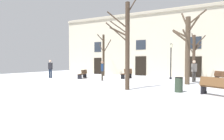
# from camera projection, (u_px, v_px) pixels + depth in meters

# --- Properties ---
(ground_plane) EXTENTS (35.81, 35.81, 0.00)m
(ground_plane) POSITION_uv_depth(u_px,v_px,m) (100.00, 84.00, 14.46)
(ground_plane) COLOR white
(building_facade) EXTENTS (22.38, 0.60, 7.66)m
(building_facade) POSITION_uv_depth(u_px,v_px,m) (142.00, 43.00, 22.99)
(building_facade) COLOR beige
(building_facade) RESTS_ON ground
(tree_right_of_center) EXTENTS (2.35, 2.21, 4.83)m
(tree_right_of_center) POSITION_uv_depth(u_px,v_px,m) (104.00, 54.00, 22.26)
(tree_right_of_center) COLOR #382B1E
(tree_right_of_center) RESTS_ON ground
(tree_center) EXTENTS (2.48, 2.46, 5.50)m
(tree_center) POSITION_uv_depth(u_px,v_px,m) (187.00, 46.00, 13.85)
(tree_center) COLOR #4C3D2D
(tree_center) RESTS_ON ground
(tree_left_of_center) EXTENTS (1.82, 1.74, 4.46)m
(tree_left_of_center) POSITION_uv_depth(u_px,v_px,m) (194.00, 55.00, 17.80)
(tree_left_of_center) COLOR #423326
(tree_left_of_center) RESTS_ON ground
(tree_foreground) EXTENTS (1.81, 1.83, 5.88)m
(tree_foreground) POSITION_uv_depth(u_px,v_px,m) (127.00, 43.00, 11.16)
(tree_foreground) COLOR #423326
(tree_foreground) RESTS_ON ground
(streetlamp) EXTENTS (0.30, 0.30, 3.44)m
(streetlamp) POSITION_uv_depth(u_px,v_px,m) (171.00, 57.00, 18.00)
(streetlamp) COLOR black
(streetlamp) RESTS_ON ground
(litter_bin) EXTENTS (0.45, 0.45, 0.82)m
(litter_bin) POSITION_uv_depth(u_px,v_px,m) (179.00, 85.00, 10.34)
(litter_bin) COLOR #2D3D2D
(litter_bin) RESTS_ON ground
(bench_far_corner) EXTENTS (0.59, 1.69, 0.96)m
(bench_far_corner) POSITION_uv_depth(u_px,v_px,m) (127.00, 74.00, 18.82)
(bench_far_corner) COLOR #51331E
(bench_far_corner) RESTS_ON ground
(bench_near_center_tree) EXTENTS (1.64, 1.31, 0.92)m
(bench_near_center_tree) POSITION_uv_depth(u_px,v_px,m) (217.00, 87.00, 9.05)
(bench_near_center_tree) COLOR brown
(bench_near_center_tree) RESTS_ON ground
(bench_facing_shops) EXTENTS (1.18, 1.60, 0.93)m
(bench_facing_shops) POSITION_uv_depth(u_px,v_px,m) (222.00, 77.00, 14.94)
(bench_facing_shops) COLOR #51331E
(bench_facing_shops) RESTS_ON ground
(bench_back_to_back_left) EXTENTS (1.07, 1.86, 0.86)m
(bench_back_to_back_left) POSITION_uv_depth(u_px,v_px,m) (83.00, 74.00, 19.07)
(bench_back_to_back_left) COLOR #3D2819
(bench_back_to_back_left) RESTS_ON ground
(person_strolling) EXTENTS (0.43, 0.42, 1.78)m
(person_strolling) POSITION_uv_depth(u_px,v_px,m) (194.00, 70.00, 15.47)
(person_strolling) COLOR #403D3A
(person_strolling) RESTS_ON ground
(person_crossing_plaza) EXTENTS (0.38, 0.44, 1.74)m
(person_crossing_plaza) POSITION_uv_depth(u_px,v_px,m) (102.00, 70.00, 16.69)
(person_crossing_plaza) COLOR #2D271E
(person_crossing_plaza) RESTS_ON ground
(person_by_shop_door) EXTENTS (0.43, 0.32, 1.85)m
(person_by_shop_door) POSITION_uv_depth(u_px,v_px,m) (50.00, 68.00, 19.35)
(person_by_shop_door) COLOR black
(person_by_shop_door) RESTS_ON ground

